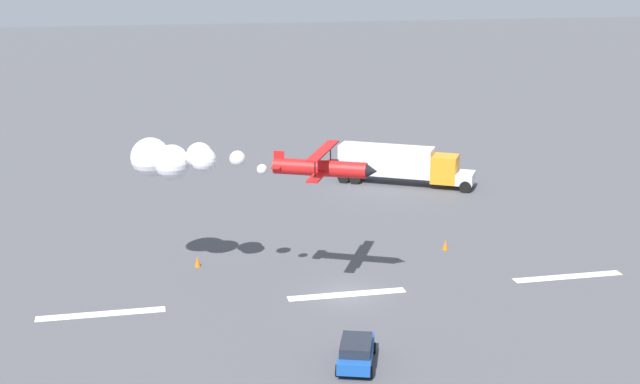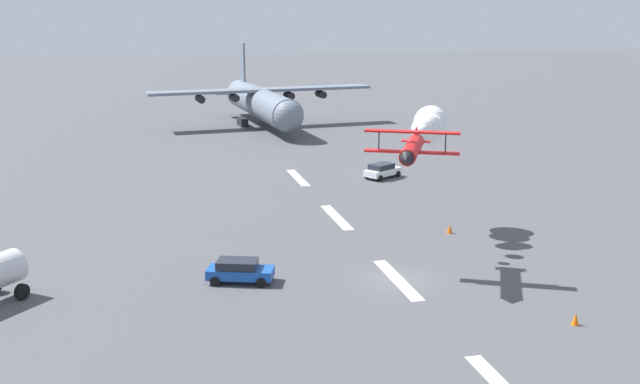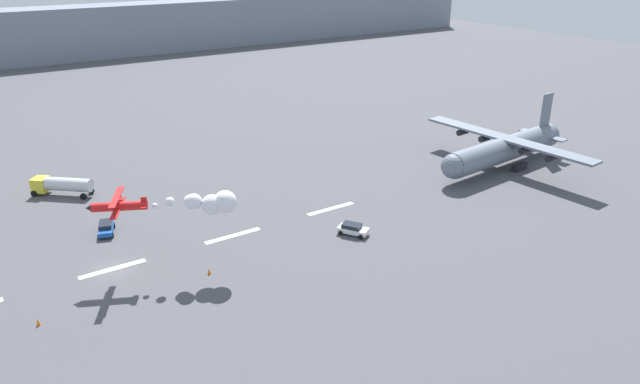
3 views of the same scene
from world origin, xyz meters
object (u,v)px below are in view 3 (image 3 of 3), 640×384
(stunt_biplane_red, at_px, (197,203))
(fuel_tanker_truck, at_px, (61,185))
(traffic_cone_near, at_px, (38,322))
(traffic_cone_far, at_px, (209,271))
(cargo_transport_plane, at_px, (501,150))
(followme_car_yellow, at_px, (353,229))
(airport_staff_sedan, at_px, (106,227))

(stunt_biplane_red, xyz_separation_m, fuel_tanker_truck, (-9.66, 32.61, -6.66))
(traffic_cone_near, distance_m, traffic_cone_far, 18.84)
(traffic_cone_near, bearing_deg, cargo_transport_plane, 3.94)
(traffic_cone_near, height_order, traffic_cone_far, same)
(stunt_biplane_red, relative_size, traffic_cone_near, 20.94)
(stunt_biplane_red, distance_m, followme_car_yellow, 21.94)
(traffic_cone_near, bearing_deg, fuel_tanker_truck, 75.03)
(airport_staff_sedan, xyz_separation_m, traffic_cone_far, (7.34, -17.74, -0.44))
(fuel_tanker_truck, relative_size, traffic_cone_far, 11.61)
(traffic_cone_near, bearing_deg, traffic_cone_far, -0.49)
(followme_car_yellow, relative_size, airport_staff_sedan, 0.95)
(cargo_transport_plane, height_order, followme_car_yellow, cargo_transport_plane)
(fuel_tanker_truck, distance_m, traffic_cone_far, 36.13)
(cargo_transport_plane, height_order, traffic_cone_far, cargo_transport_plane)
(cargo_transport_plane, xyz_separation_m, traffic_cone_near, (-75.48, -5.20, -3.13))
(stunt_biplane_red, xyz_separation_m, traffic_cone_near, (-18.93, -2.04, -8.03))
(traffic_cone_far, bearing_deg, fuel_tanker_truck, 105.37)
(followme_car_yellow, distance_m, airport_staff_sedan, 33.48)
(airport_staff_sedan, relative_size, traffic_cone_far, 6.18)
(traffic_cone_far, bearing_deg, airport_staff_sedan, 112.47)
(stunt_biplane_red, bearing_deg, traffic_cone_near, -173.85)
(airport_staff_sedan, bearing_deg, stunt_biplane_red, -64.45)
(traffic_cone_far, bearing_deg, stunt_biplane_red, 87.64)
(cargo_transport_plane, bearing_deg, traffic_cone_far, -174.59)
(fuel_tanker_truck, height_order, traffic_cone_far, fuel_tanker_truck)
(airport_staff_sedan, distance_m, traffic_cone_far, 19.21)
(fuel_tanker_truck, height_order, traffic_cone_near, fuel_tanker_truck)
(airport_staff_sedan, height_order, traffic_cone_far, airport_staff_sedan)
(fuel_tanker_truck, bearing_deg, cargo_transport_plane, -23.98)
(stunt_biplane_red, xyz_separation_m, followme_car_yellow, (20.34, -3.15, -7.59))
(cargo_transport_plane, bearing_deg, traffic_cone_near, -176.06)
(fuel_tanker_truck, bearing_deg, stunt_biplane_red, -73.50)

